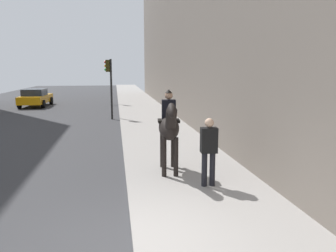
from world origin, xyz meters
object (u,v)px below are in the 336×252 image
object	(u,v)px
traffic_light_near_curb	(110,79)
traffic_light_far_curb	(110,77)
pedestrian_greeting	(209,148)
mounted_horse_near	(169,127)
car_near_lane	(36,97)

from	to	relation	value
traffic_light_near_curb	traffic_light_far_curb	distance (m)	8.50
pedestrian_greeting	traffic_light_far_curb	distance (m)	21.42
mounted_horse_near	traffic_light_far_curb	distance (m)	20.05
pedestrian_greeting	traffic_light_near_curb	xyz separation A→B (m)	(12.73, 2.54, 1.32)
mounted_horse_near	traffic_light_near_curb	bearing A→B (deg)	-166.43
mounted_horse_near	car_near_lane	distance (m)	21.17
pedestrian_greeting	traffic_light_far_curb	size ratio (longest dim) A/B	0.48
mounted_horse_near	car_near_lane	size ratio (longest dim) A/B	0.51
pedestrian_greeting	mounted_horse_near	bearing A→B (deg)	34.41
pedestrian_greeting	traffic_light_near_curb	distance (m)	13.05
mounted_horse_near	car_near_lane	xyz separation A→B (m)	(19.65, 7.85, -0.68)
pedestrian_greeting	traffic_light_far_curb	xyz separation A→B (m)	(21.22, 2.62, 1.30)
pedestrian_greeting	traffic_light_near_curb	world-z (taller)	traffic_light_near_curb
mounted_horse_near	traffic_light_near_curb	size ratio (longest dim) A/B	0.65
mounted_horse_near	pedestrian_greeting	size ratio (longest dim) A/B	1.37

